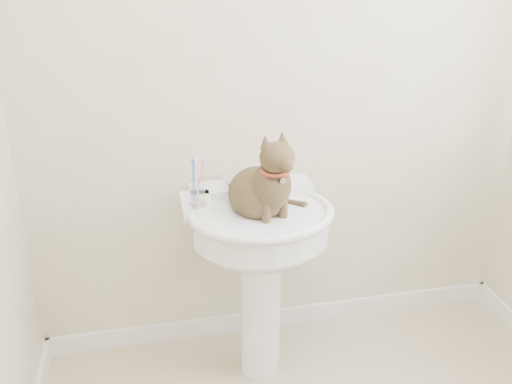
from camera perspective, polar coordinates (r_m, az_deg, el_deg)
wall_back at (r=2.26m, az=3.24°, el=12.78°), size 2.20×0.00×2.50m
baseboard_back at (r=2.73m, az=2.72°, el=-12.96°), size 2.20×0.02×0.09m
pedestal_sink at (r=2.15m, az=0.41°, el=-5.21°), size 0.59×0.57×0.80m
faucet at (r=2.19m, az=-0.34°, el=1.46°), size 0.28×0.12×0.14m
soap_bar at (r=2.30m, az=1.77°, el=1.82°), size 0.10×0.07×0.03m
toothbrush_cup at (r=2.03m, az=-6.20°, el=-0.16°), size 0.07×0.07×0.18m
cat at (r=2.04m, az=0.65°, el=0.35°), size 0.25×0.31×0.46m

